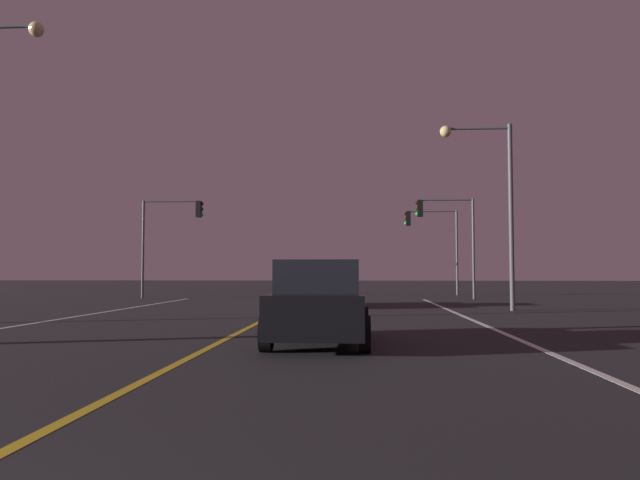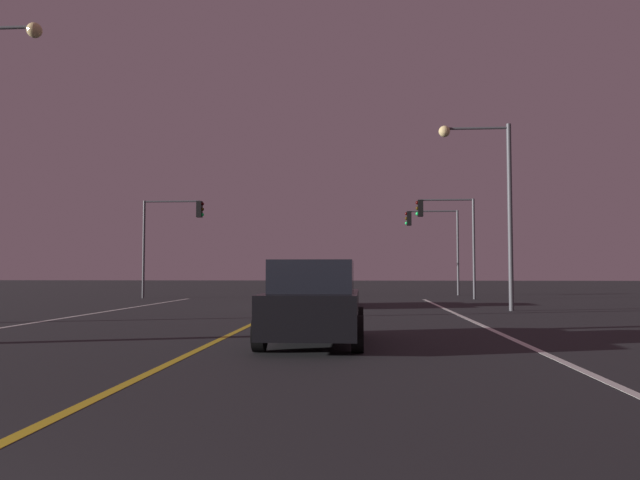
{
  "view_description": "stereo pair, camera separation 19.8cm",
  "coord_description": "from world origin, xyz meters",
  "px_view_note": "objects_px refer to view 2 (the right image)",
  "views": [
    {
      "loc": [
        2.89,
        -1.27,
        1.47
      ],
      "look_at": [
        0.95,
        29.52,
        3.08
      ],
      "focal_mm": 34.23,
      "sensor_mm": 36.0,
      "label": 1
    },
    {
      "loc": [
        3.09,
        -1.27,
        1.47
      ],
      "look_at": [
        0.95,
        29.52,
        3.08
      ],
      "focal_mm": 34.23,
      "sensor_mm": 36.0,
      "label": 2
    }
  ],
  "objects_px": {
    "car_ahead_far": "(331,287)",
    "traffic_light_near_right": "(446,224)",
    "car_lead_same_lane": "(314,304)",
    "street_lamp_right_far": "(491,189)",
    "traffic_light_far_right": "(432,232)",
    "traffic_light_near_left": "(173,225)"
  },
  "relations": [
    {
      "from": "traffic_light_near_right",
      "to": "traffic_light_far_right",
      "type": "height_order",
      "value": "traffic_light_near_right"
    },
    {
      "from": "traffic_light_near_right",
      "to": "traffic_light_near_left",
      "type": "relative_size",
      "value": 0.99
    },
    {
      "from": "traffic_light_near_right",
      "to": "traffic_light_near_left",
      "type": "bearing_deg",
      "value": 0.0
    },
    {
      "from": "car_lead_same_lane",
      "to": "street_lamp_right_far",
      "type": "distance_m",
      "value": 13.01
    },
    {
      "from": "car_lead_same_lane",
      "to": "traffic_light_near_right",
      "type": "relative_size",
      "value": 0.8
    },
    {
      "from": "car_lead_same_lane",
      "to": "traffic_light_near_left",
      "type": "height_order",
      "value": "traffic_light_near_left"
    },
    {
      "from": "car_lead_same_lane",
      "to": "traffic_light_near_left",
      "type": "bearing_deg",
      "value": 24.73
    },
    {
      "from": "traffic_light_near_right",
      "to": "street_lamp_right_far",
      "type": "relative_size",
      "value": 0.76
    },
    {
      "from": "car_lead_same_lane",
      "to": "car_ahead_far",
      "type": "height_order",
      "value": "same"
    },
    {
      "from": "car_ahead_far",
      "to": "traffic_light_near_left",
      "type": "bearing_deg",
      "value": 51.59
    },
    {
      "from": "traffic_light_near_left",
      "to": "street_lamp_right_far",
      "type": "relative_size",
      "value": 0.77
    },
    {
      "from": "car_lead_same_lane",
      "to": "car_ahead_far",
      "type": "xyz_separation_m",
      "value": [
        -0.33,
        13.42,
        0.0
      ]
    },
    {
      "from": "car_lead_same_lane",
      "to": "traffic_light_near_right",
      "type": "distance_m",
      "value": 21.67
    },
    {
      "from": "traffic_light_near_left",
      "to": "street_lamp_right_far",
      "type": "distance_m",
      "value": 18.26
    },
    {
      "from": "car_lead_same_lane",
      "to": "traffic_light_near_right",
      "type": "height_order",
      "value": "traffic_light_near_right"
    },
    {
      "from": "traffic_light_near_left",
      "to": "car_ahead_far",
      "type": "bearing_deg",
      "value": -38.41
    },
    {
      "from": "traffic_light_far_right",
      "to": "car_ahead_far",
      "type": "bearing_deg",
      "value": 65.94
    },
    {
      "from": "car_ahead_far",
      "to": "traffic_light_far_right",
      "type": "bearing_deg",
      "value": -24.06
    },
    {
      "from": "traffic_light_near_right",
      "to": "traffic_light_near_left",
      "type": "xyz_separation_m",
      "value": [
        -15.03,
        -0.0,
        0.04
      ]
    },
    {
      "from": "traffic_light_near_right",
      "to": "traffic_light_near_left",
      "type": "height_order",
      "value": "traffic_light_near_left"
    },
    {
      "from": "car_lead_same_lane",
      "to": "traffic_light_far_right",
      "type": "distance_m",
      "value": 26.95
    },
    {
      "from": "car_ahead_far",
      "to": "traffic_light_near_right",
      "type": "xyz_separation_m",
      "value": [
        5.82,
        7.3,
        3.2
      ]
    }
  ]
}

